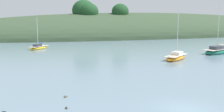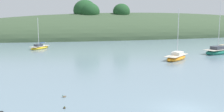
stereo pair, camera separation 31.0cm
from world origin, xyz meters
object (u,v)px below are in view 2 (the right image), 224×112
at_px(sailboat_teal_outer, 176,57).
at_px(sailboat_yellow_far, 40,47).
at_px(duck_lone_left, 64,97).
at_px(duck_trailing, 65,108).
at_px(sailboat_grey_yawl, 219,51).

bearing_deg(sailboat_teal_outer, sailboat_yellow_far, 136.70).
relative_size(sailboat_teal_outer, duck_lone_left, 20.74).
bearing_deg(duck_trailing, duck_lone_left, 84.70).
distance_m(sailboat_yellow_far, duck_trailing, 37.93).
distance_m(sailboat_grey_yawl, sailboat_teal_outer, 11.60).
bearing_deg(sailboat_grey_yawl, duck_lone_left, -148.97).
xyz_separation_m(duck_lone_left, duck_trailing, (-0.26, -2.83, 0.00)).
bearing_deg(duck_lone_left, sailboat_teal_outer, 37.04).
distance_m(sailboat_grey_yawl, sailboat_yellow_far, 36.41).
relative_size(sailboat_yellow_far, duck_trailing, 16.03).
relative_size(sailboat_yellow_far, sailboat_teal_outer, 0.80).
bearing_deg(sailboat_grey_yawl, duck_trailing, -145.49).
xyz_separation_m(sailboat_teal_outer, duck_trailing, (-20.02, -17.74, -0.32)).
bearing_deg(sailboat_yellow_far, duck_trailing, -87.91).
bearing_deg(sailboat_grey_yawl, sailboat_teal_outer, -161.88).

